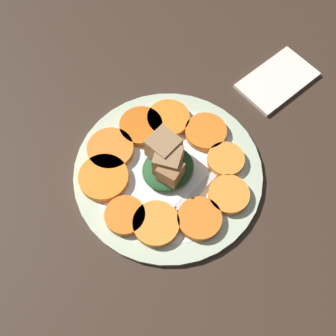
% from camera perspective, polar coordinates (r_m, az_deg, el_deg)
% --- Properties ---
extents(table_slab, '(1.20, 1.20, 0.02)m').
position_cam_1_polar(table_slab, '(0.70, -0.00, -1.10)').
color(table_slab, '#38281E').
rests_on(table_slab, ground).
extents(plate, '(0.31, 0.31, 0.01)m').
position_cam_1_polar(plate, '(0.69, -0.00, -0.57)').
color(plate, beige).
rests_on(plate, table_slab).
extents(carrot_slice_0, '(0.06, 0.06, 0.01)m').
position_cam_1_polar(carrot_slice_0, '(0.69, 7.81, 1.11)').
color(carrot_slice_0, orange).
rests_on(carrot_slice_0, plate).
extents(carrot_slice_1, '(0.07, 0.07, 0.01)m').
position_cam_1_polar(carrot_slice_1, '(0.71, 5.14, 4.89)').
color(carrot_slice_1, orange).
rests_on(carrot_slice_1, plate).
extents(carrot_slice_2, '(0.07, 0.07, 0.01)m').
position_cam_1_polar(carrot_slice_2, '(0.73, 0.06, 6.68)').
color(carrot_slice_2, orange).
rests_on(carrot_slice_2, plate).
extents(carrot_slice_3, '(0.07, 0.07, 0.01)m').
position_cam_1_polar(carrot_slice_3, '(0.72, -3.67, 5.66)').
color(carrot_slice_3, '#D76215').
rests_on(carrot_slice_3, plate).
extents(carrot_slice_4, '(0.08, 0.08, 0.01)m').
position_cam_1_polar(carrot_slice_4, '(0.70, -7.79, 2.53)').
color(carrot_slice_4, orange).
rests_on(carrot_slice_4, plate).
extents(carrot_slice_5, '(0.08, 0.08, 0.01)m').
position_cam_1_polar(carrot_slice_5, '(0.68, -8.70, -1.31)').
color(carrot_slice_5, orange).
rests_on(carrot_slice_5, plate).
extents(carrot_slice_6, '(0.06, 0.06, 0.01)m').
position_cam_1_polar(carrot_slice_6, '(0.65, -5.83, -6.43)').
color(carrot_slice_6, orange).
rests_on(carrot_slice_6, plate).
extents(carrot_slice_7, '(0.07, 0.07, 0.01)m').
position_cam_1_polar(carrot_slice_7, '(0.64, -1.61, -7.56)').
color(carrot_slice_7, orange).
rests_on(carrot_slice_7, plate).
extents(carrot_slice_8, '(0.07, 0.07, 0.01)m').
position_cam_1_polar(carrot_slice_8, '(0.65, 4.28, -6.87)').
color(carrot_slice_8, orange).
rests_on(carrot_slice_8, plate).
extents(carrot_slice_9, '(0.06, 0.06, 0.01)m').
position_cam_1_polar(carrot_slice_9, '(0.67, 8.22, -3.61)').
color(carrot_slice_9, orange).
rests_on(carrot_slice_9, plate).
extents(center_pile, '(0.09, 0.08, 0.06)m').
position_cam_1_polar(center_pile, '(0.66, -0.11, 0.96)').
color(center_pile, '#235128').
rests_on(center_pile, plate).
extents(fork, '(0.20, 0.04, 0.00)m').
position_cam_1_polar(fork, '(0.67, 3.98, -3.22)').
color(fork, '#B2B2B7').
rests_on(fork, plate).
extents(napkin, '(0.14, 0.09, 0.01)m').
position_cam_1_polar(napkin, '(0.82, 14.58, 11.42)').
color(napkin, silver).
rests_on(napkin, table_slab).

